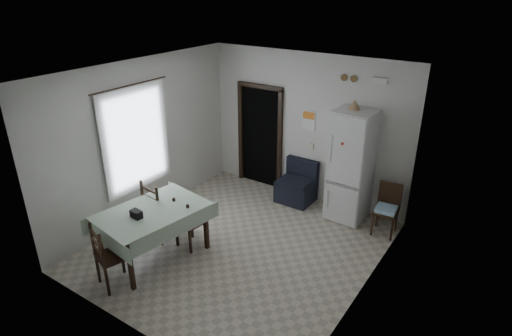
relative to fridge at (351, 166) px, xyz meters
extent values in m
plane|color=#ABA18C|center=(-1.10, -1.93, -1.03)|extent=(4.50, 4.50, 0.00)
cube|color=black|center=(-2.15, 0.53, 0.02)|extent=(0.90, 0.45, 2.10)
cube|color=black|center=(-2.64, 0.29, 0.02)|extent=(0.08, 0.10, 2.18)
cube|color=black|center=(-1.66, 0.29, 0.02)|extent=(0.08, 0.10, 2.18)
cube|color=black|center=(-2.15, 0.29, 1.11)|extent=(1.06, 0.10, 0.08)
cube|color=silver|center=(-3.25, -2.13, 0.52)|extent=(0.10, 1.20, 1.60)
cube|color=white|center=(-3.14, -2.13, 0.52)|extent=(0.02, 1.45, 1.85)
cylinder|color=black|center=(-3.13, -2.13, 1.47)|extent=(0.02, 1.60, 0.02)
cube|color=white|center=(-1.05, 0.31, 0.59)|extent=(0.28, 0.02, 0.40)
cube|color=orange|center=(-1.05, 0.30, 0.69)|extent=(0.24, 0.01, 0.14)
cube|color=beige|center=(-0.95, 0.31, 0.07)|extent=(0.08, 0.02, 0.12)
cylinder|color=brown|center=(-0.40, 0.30, 1.49)|extent=(0.12, 0.03, 0.12)
cylinder|color=brown|center=(-0.22, 0.30, 1.49)|extent=(0.12, 0.03, 0.12)
cube|color=white|center=(0.25, 0.28, 1.52)|extent=(0.25, 0.07, 0.09)
cone|color=tan|center=(-0.06, 0.03, 1.12)|extent=(0.22, 0.22, 0.17)
cube|color=black|center=(-2.07, -3.18, -0.13)|extent=(0.19, 0.13, 0.12)
camera|label=1|loc=(2.48, -6.77, 3.08)|focal=30.00mm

